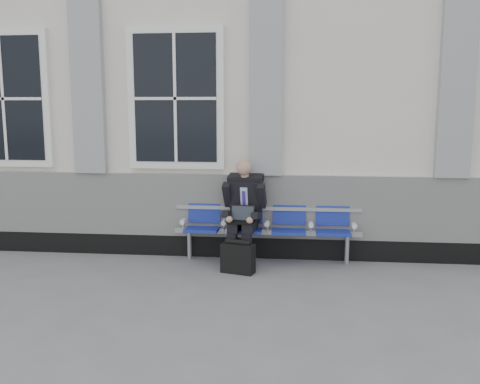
# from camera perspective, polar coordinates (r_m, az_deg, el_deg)

# --- Properties ---
(ground) EXTENTS (70.00, 70.00, 0.00)m
(ground) POSITION_cam_1_polar(r_m,az_deg,el_deg) (6.62, -12.30, -9.99)
(ground) COLOR slate
(ground) RESTS_ON ground
(station_building) EXTENTS (14.40, 4.40, 4.49)m
(station_building) POSITION_cam_1_polar(r_m,az_deg,el_deg) (9.62, -6.33, 9.56)
(station_building) COLOR silver
(station_building) RESTS_ON ground
(bench) EXTENTS (2.60, 0.47, 0.91)m
(bench) POSITION_cam_1_polar(r_m,az_deg,el_deg) (7.44, 2.93, -3.25)
(bench) COLOR #9EA0A3
(bench) RESTS_ON ground
(businessman) EXTENTS (0.60, 0.81, 1.43)m
(businessman) POSITION_cam_1_polar(r_m,az_deg,el_deg) (7.28, 0.43, -1.72)
(businessman) COLOR black
(businessman) RESTS_ON ground
(briefcase) EXTENTS (0.46, 0.29, 0.44)m
(briefcase) POSITION_cam_1_polar(r_m,az_deg,el_deg) (6.98, -0.22, -7.01)
(briefcase) COLOR black
(briefcase) RESTS_ON ground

